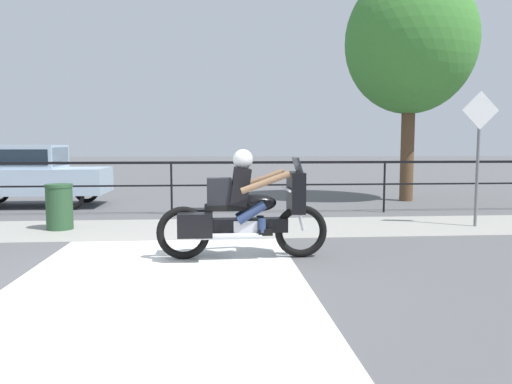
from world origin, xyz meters
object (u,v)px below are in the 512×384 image
object	(u,v)px
motorcycle	(242,210)
parked_car	(27,172)
trash_bin	(59,207)
street_sign	(479,142)
tree_behind_sign	(410,43)

from	to	relation	value
motorcycle	parked_car	size ratio (longest dim) A/B	0.63
trash_bin	street_sign	size ratio (longest dim) A/B	0.33
parked_car	trash_bin	xyz separation A→B (m)	(1.94, -3.75, -0.48)
trash_bin	street_sign	bearing A→B (deg)	-2.21
motorcycle	trash_bin	bearing A→B (deg)	144.09
motorcycle	street_sign	distance (m)	5.47
tree_behind_sign	motorcycle	bearing A→B (deg)	-126.60
parked_car	street_sign	bearing A→B (deg)	-19.88
street_sign	tree_behind_sign	world-z (taller)	tree_behind_sign
trash_bin	tree_behind_sign	xyz separation A→B (m)	(8.57, 4.27, 4.08)
motorcycle	tree_behind_sign	bearing A→B (deg)	56.09
parked_car	tree_behind_sign	xyz separation A→B (m)	(10.51, 0.52, 3.60)
trash_bin	tree_behind_sign	world-z (taller)	tree_behind_sign
motorcycle	tree_behind_sign	distance (m)	9.49
trash_bin	street_sign	world-z (taller)	street_sign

